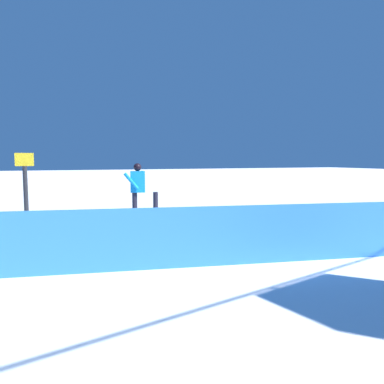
# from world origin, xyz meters

# --- Properties ---
(ground_plane) EXTENTS (120.00, 120.00, 0.00)m
(ground_plane) POSITION_xyz_m (0.00, 0.00, 0.00)
(ground_plane) COLOR white
(grind_box) EXTENTS (6.88, 1.77, 0.52)m
(grind_box) POSITION_xyz_m (0.00, 0.00, 0.23)
(grind_box) COLOR black
(grind_box) RESTS_ON ground_plane
(snowboarder) EXTENTS (1.44, 0.56, 1.45)m
(snowboarder) POSITION_xyz_m (2.06, -0.39, 1.30)
(snowboarder) COLOR silver
(snowboarder) RESTS_ON grind_box
(safety_fence) EXTENTS (11.78, 2.29, 1.18)m
(safety_fence) POSITION_xyz_m (0.00, 3.49, 0.59)
(safety_fence) COLOR #3380ED
(safety_fence) RESTS_ON ground_plane
(trail_marker) EXTENTS (0.40, 0.10, 2.22)m
(trail_marker) POSITION_xyz_m (4.92, 0.35, 1.18)
(trail_marker) COLOR #262628
(trail_marker) RESTS_ON ground_plane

